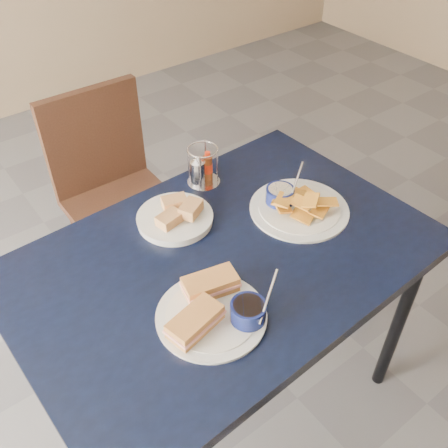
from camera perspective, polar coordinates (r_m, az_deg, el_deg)
ground at (r=2.15m, az=2.49°, el=-13.47°), size 6.00×6.00×0.00m
dining_table at (r=1.47m, az=0.01°, el=-5.31°), size 1.22×0.84×0.75m
chair_far at (r=2.15m, az=-12.79°, el=4.71°), size 0.42×0.40×0.89m
sandwich_plate at (r=1.26m, az=-1.10°, el=-9.62°), size 0.31×0.28×0.12m
plantain_plate at (r=1.58m, az=8.00°, el=2.27°), size 0.31×0.31×0.12m
bread_basket at (r=1.52m, az=-5.51°, el=0.84°), size 0.23×0.23×0.07m
condiment_caddy at (r=1.65m, az=-2.55°, el=6.29°), size 0.11×0.11×0.14m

